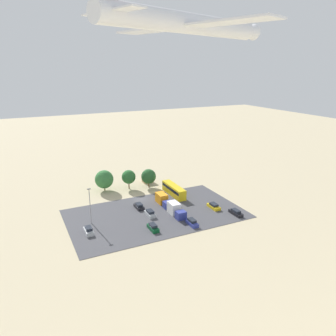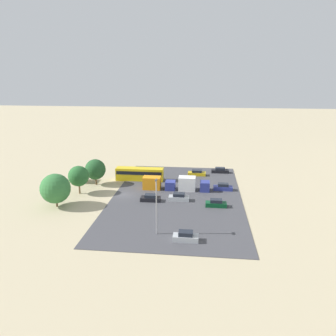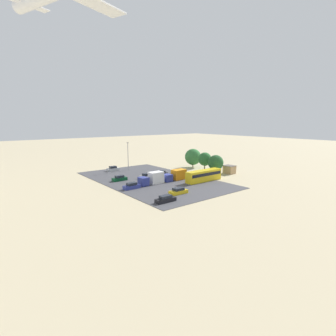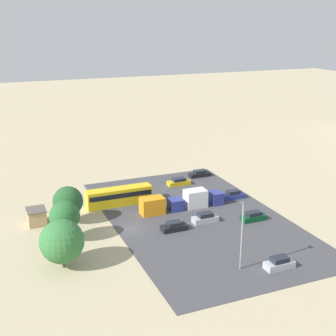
# 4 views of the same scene
# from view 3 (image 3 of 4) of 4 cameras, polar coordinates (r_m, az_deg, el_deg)

# --- Properties ---
(ground_plane) EXTENTS (400.00, 400.00, 0.00)m
(ground_plane) POSITION_cam_3_polar(r_m,az_deg,el_deg) (84.54, 3.16, -1.45)
(ground_plane) COLOR tan
(parking_lot_surface) EXTENTS (47.67, 28.03, 0.08)m
(parking_lot_surface) POSITION_cam_3_polar(r_m,az_deg,el_deg) (77.40, -3.43, -2.52)
(parking_lot_surface) COLOR #424247
(parking_lot_surface) RESTS_ON ground
(shed_building) EXTENTS (3.62, 3.07, 2.65)m
(shed_building) POSITION_cam_3_polar(r_m,az_deg,el_deg) (88.51, 13.22, -0.30)
(shed_building) COLOR tan
(shed_building) RESTS_ON ground
(bus) EXTENTS (2.60, 11.97, 3.16)m
(bus) POSITION_cam_3_polar(r_m,az_deg,el_deg) (75.50, 7.78, -1.57)
(bus) COLOR gold
(bus) RESTS_ON ground
(parked_car_0) EXTENTS (1.71, 4.36, 1.61)m
(parked_car_0) POSITION_cam_3_polar(r_m,az_deg,el_deg) (67.26, -7.91, -3.94)
(parked_car_0) COLOR navy
(parked_car_0) RESTS_ON ground
(parked_car_1) EXTENTS (1.71, 4.67, 1.45)m
(parked_car_1) POSITION_cam_3_polar(r_m,az_deg,el_deg) (56.10, -0.53, -6.80)
(parked_car_1) COLOR black
(parked_car_1) RESTS_ON ground
(parked_car_2) EXTENTS (1.79, 4.15, 1.66)m
(parked_car_2) POSITION_cam_3_polar(r_m,az_deg,el_deg) (92.13, -11.89, -0.19)
(parked_car_2) COLOR #ADB2B7
(parked_car_2) RESTS_ON ground
(parked_car_3) EXTENTS (1.91, 4.65, 1.46)m
(parked_car_3) POSITION_cam_3_polar(r_m,az_deg,el_deg) (62.21, 2.29, -5.08)
(parked_car_3) COLOR gold
(parked_car_3) RESTS_ON ground
(parked_car_4) EXTENTS (1.72, 4.26, 1.57)m
(parked_car_4) POSITION_cam_3_polar(r_m,az_deg,el_deg) (76.77, -10.49, -2.25)
(parked_car_4) COLOR #0C4723
(parked_car_4) RESTS_ON ground
(parked_car_5) EXTENTS (1.83, 4.33, 1.64)m
(parked_car_5) POSITION_cam_3_polar(r_m,az_deg,el_deg) (78.50, -4.63, -1.81)
(parked_car_5) COLOR #ADB2B7
(parked_car_5) RESTS_ON ground
(parked_car_6) EXTENTS (1.90, 4.20, 1.48)m
(parked_car_6) POSITION_cam_3_polar(r_m,az_deg,el_deg) (82.65, -1.52, -1.22)
(parked_car_6) COLOR black
(parked_car_6) RESTS_ON ground
(parked_truck_0) EXTENTS (2.57, 7.14, 3.20)m
(parked_truck_0) POSITION_cam_3_polar(r_m,az_deg,el_deg) (71.63, -3.38, -2.33)
(parked_truck_0) COLOR navy
(parked_truck_0) RESTS_ON ground
(parked_truck_1) EXTENTS (2.54, 7.51, 2.92)m
(parked_truck_1) POSITION_cam_3_polar(r_m,az_deg,el_deg) (76.45, 1.67, -1.61)
(parked_truck_1) COLOR navy
(parked_truck_1) RESTS_ON ground
(tree_near_shed) EXTENTS (6.03, 6.03, 6.91)m
(tree_near_shed) POSITION_cam_3_polar(r_m,az_deg,el_deg) (97.64, 5.46, 2.42)
(tree_near_shed) COLOR brown
(tree_near_shed) RESTS_ON ground
(tree_apron_mid) EXTENTS (4.96, 4.96, 6.35)m
(tree_apron_mid) POSITION_cam_3_polar(r_m,az_deg,el_deg) (85.33, 10.34, 1.14)
(tree_apron_mid) COLOR brown
(tree_apron_mid) RESTS_ON ground
(tree_apron_far) EXTENTS (4.62, 4.62, 6.44)m
(tree_apron_far) POSITION_cam_3_polar(r_m,az_deg,el_deg) (90.84, 8.02, 1.93)
(tree_apron_far) COLOR brown
(tree_apron_far) RESTS_ON ground
(light_pole_lot_centre) EXTENTS (0.90, 0.28, 9.66)m
(light_pole_lot_centre) POSITION_cam_3_polar(r_m,az_deg,el_deg) (92.12, -8.70, 2.79)
(light_pole_lot_centre) COLOR gray
(light_pole_lot_centre) RESTS_ON ground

